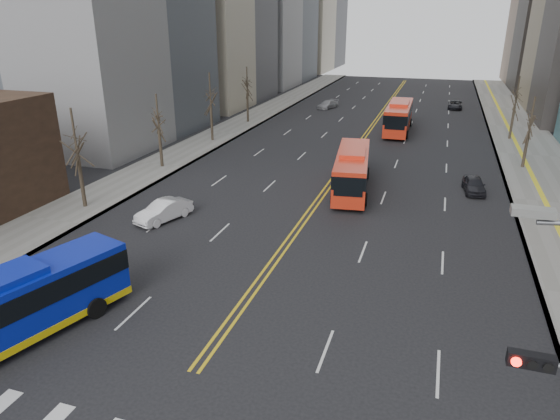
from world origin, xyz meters
The scene contains 10 objects.
sidewalk_right centered at (17.50, 45.00, 0.07)m, with size 7.00×130.00×0.15m, color gray.
sidewalk_left centered at (-16.50, 45.00, 0.07)m, with size 5.00×130.00×0.15m, color gray.
centerline centered at (0.00, 55.00, 0.01)m, with size 0.55×100.00×0.01m.
street_trees centered at (-7.18, 34.55, 4.87)m, with size 35.20×47.20×7.60m.
red_bus_near centered at (1.97, 28.96, 1.89)m, with size 3.81×10.86×3.39m.
red_bus_far centered at (3.42, 52.42, 2.02)m, with size 3.04×11.50×3.63m.
car_white centered at (-9.22, 18.71, 0.70)m, with size 1.48×4.24×1.40m, color white.
car_dark_mid centered at (11.40, 31.53, 0.64)m, with size 1.51×3.76×1.28m, color black.
car_silver centered at (-8.34, 65.85, 0.59)m, with size 1.66×4.09×1.19m, color #A0A0A5.
car_dark_far centered at (10.14, 71.44, 0.61)m, with size 2.01×4.37×1.21m, color black.
Camera 1 is at (8.25, -9.29, 13.29)m, focal length 32.00 mm.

